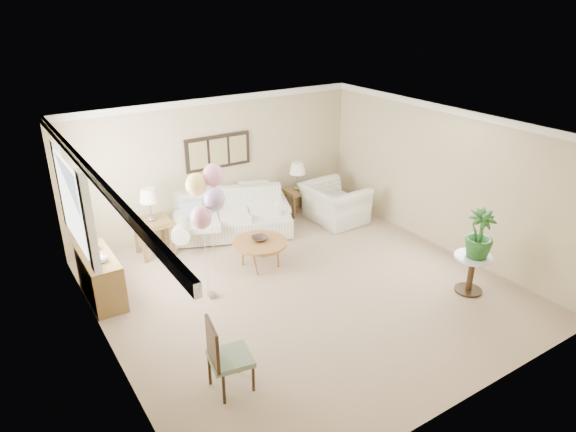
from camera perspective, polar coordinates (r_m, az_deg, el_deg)
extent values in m
plane|color=tan|center=(8.28, 1.87, -8.19)|extent=(6.00, 6.00, 0.00)
cube|color=tan|center=(10.12, -7.77, 5.77)|extent=(6.00, 0.04, 2.60)
cube|color=tan|center=(5.77, 19.49, -9.89)|extent=(6.00, 0.04, 2.60)
cube|color=tan|center=(6.60, -20.02, -5.53)|extent=(0.04, 6.00, 2.60)
cube|color=tan|center=(9.60, 16.91, 3.96)|extent=(0.04, 6.00, 2.60)
cube|color=white|center=(7.26, 2.15, 9.48)|extent=(6.00, 6.00, 0.02)
cube|color=white|center=(9.80, -8.09, 12.65)|extent=(6.00, 0.06, 0.12)
cube|color=white|center=(6.14, -21.34, 4.74)|extent=(0.06, 6.00, 0.12)
cube|color=white|center=(9.26, 17.69, 11.17)|extent=(0.06, 6.00, 0.12)
cube|color=white|center=(7.82, -22.94, 1.40)|extent=(0.04, 1.40, 1.20)
cube|color=white|center=(7.05, -21.25, -0.69)|extent=(0.10, 0.22, 1.40)
cube|color=white|center=(8.62, -23.82, 3.22)|extent=(0.10, 0.22, 1.40)
cube|color=black|center=(10.03, -7.77, 7.09)|extent=(1.35, 0.04, 0.65)
cube|color=#8C8C59|center=(9.84, -9.92, 6.64)|extent=(0.36, 0.02, 0.52)
cube|color=#8C8C59|center=(10.00, -7.71, 7.06)|extent=(0.36, 0.02, 0.52)
cube|color=#8C8C59|center=(10.18, -5.57, 7.45)|extent=(0.36, 0.02, 0.52)
cube|color=white|center=(10.00, -6.11, -1.01)|extent=(2.40, 1.67, 0.36)
cube|color=white|center=(10.12, -7.07, 1.73)|extent=(2.14, 1.04, 0.55)
cylinder|color=white|center=(9.52, -11.84, -1.16)|extent=(0.64, 0.96, 0.32)
cylinder|color=white|center=(10.38, -0.97, 1.47)|extent=(0.64, 0.96, 0.32)
cube|color=silver|center=(9.63, -9.39, -0.75)|extent=(0.83, 0.90, 0.12)
cube|color=silver|center=(9.87, -6.03, 0.06)|extent=(0.83, 0.90, 0.12)
cube|color=silver|center=(10.14, -2.85, 0.84)|extent=(0.83, 0.90, 0.12)
cube|color=#96B2C7|center=(9.63, -10.71, 0.60)|extent=(0.38, 0.12, 0.38)
cube|color=#CEBD60|center=(10.23, -3.01, 2.38)|extent=(0.38, 0.12, 0.38)
cube|color=#371D15|center=(10.27, -2.08, 2.11)|extent=(0.34, 0.10, 0.34)
cube|color=white|center=(10.08, -6.06, -2.05)|extent=(2.02, 0.81, 0.04)
cube|color=olive|center=(9.38, -14.89, -0.72)|extent=(0.61, 0.56, 0.09)
cube|color=olive|center=(9.26, -15.65, -3.43)|extent=(0.06, 0.06, 0.58)
cube|color=olive|center=(9.39, -12.82, -2.73)|extent=(0.06, 0.06, 0.58)
cube|color=olive|center=(9.65, -16.49, -2.40)|extent=(0.06, 0.06, 0.58)
cube|color=olive|center=(9.77, -13.76, -1.74)|extent=(0.06, 0.06, 0.58)
cube|color=olive|center=(10.85, 1.04, 2.79)|extent=(0.50, 0.46, 0.07)
cube|color=olive|center=(10.70, 0.68, 0.92)|extent=(0.05, 0.05, 0.48)
cube|color=olive|center=(10.91, 2.44, 1.36)|extent=(0.05, 0.05, 0.48)
cube|color=olive|center=(10.98, -0.38, 1.54)|extent=(0.05, 0.05, 0.48)
cube|color=olive|center=(11.19, 1.36, 1.96)|extent=(0.05, 0.05, 0.48)
cylinder|color=gray|center=(9.35, -14.93, -0.31)|extent=(0.14, 0.14, 0.06)
cylinder|color=gray|center=(9.28, -15.05, 0.71)|extent=(0.04, 0.04, 0.30)
cone|color=silver|center=(9.18, -15.22, 2.26)|extent=(0.34, 0.34, 0.24)
cylinder|color=gray|center=(10.82, 1.04, 3.12)|extent=(0.14, 0.14, 0.06)
cylinder|color=gray|center=(10.76, 1.05, 4.00)|extent=(0.04, 0.04, 0.29)
cone|color=silver|center=(10.68, 1.06, 5.34)|extent=(0.33, 0.33, 0.24)
cylinder|color=olive|center=(8.75, -3.14, -3.00)|extent=(0.94, 0.94, 0.05)
cylinder|color=olive|center=(9.12, -2.60, -3.48)|extent=(0.04, 0.04, 0.42)
cylinder|color=olive|center=(8.94, -5.05, -4.17)|extent=(0.04, 0.04, 0.42)
cylinder|color=olive|center=(8.59, -3.65, -5.32)|extent=(0.04, 0.04, 0.42)
cylinder|color=olive|center=(8.79, -1.13, -4.58)|extent=(0.04, 0.04, 0.42)
imported|color=#32251F|center=(8.76, -3.18, -2.53)|extent=(0.33, 0.33, 0.07)
imported|color=white|center=(10.55, 5.13, 1.39)|extent=(1.09, 1.24, 0.78)
cylinder|color=silver|center=(8.43, 19.91, -4.32)|extent=(0.58, 0.58, 0.04)
cylinder|color=#322214|center=(8.58, 19.63, -6.16)|extent=(0.10, 0.10, 0.58)
cylinder|color=#322214|center=(8.72, 19.37, -7.85)|extent=(0.43, 0.43, 0.01)
imported|color=#164515|center=(8.25, 20.52, -1.88)|extent=(0.55, 0.55, 0.77)
cube|color=gray|center=(6.26, -6.42, -15.41)|extent=(0.56, 0.56, 0.07)
cylinder|color=#322214|center=(6.21, -7.13, -18.59)|extent=(0.04, 0.04, 0.40)
cylinder|color=#322214|center=(6.34, -3.88, -17.42)|extent=(0.04, 0.04, 0.40)
cylinder|color=#322214|center=(6.48, -8.70, -16.61)|extent=(0.04, 0.04, 0.40)
cylinder|color=#322214|center=(6.60, -5.57, -15.55)|extent=(0.04, 0.04, 0.40)
cube|color=#322214|center=(6.01, -8.39, -13.90)|extent=(0.12, 0.46, 0.53)
cube|color=olive|center=(8.38, -20.11, -6.41)|extent=(0.45, 1.20, 0.74)
cube|color=#322214|center=(8.12, -19.55, -7.32)|extent=(0.46, 0.02, 0.70)
cube|color=#322214|center=(8.64, -20.57, -5.53)|extent=(0.46, 0.02, 0.70)
imported|color=silver|center=(7.96, -19.98, -4.29)|extent=(0.18, 0.18, 0.17)
imported|color=#B4B8AF|center=(8.37, -20.77, -3.00)|extent=(0.23, 0.23, 0.18)
cube|color=gray|center=(8.15, -8.44, -8.65)|extent=(0.11, 0.11, 0.09)
ellipsoid|color=pink|center=(7.35, -9.64, -0.17)|extent=(0.30, 0.30, 0.35)
cylinder|color=silver|center=(7.76, -8.98, -5.06)|extent=(0.01, 0.01, 1.18)
ellipsoid|color=#B395D4|center=(7.38, -8.19, 1.89)|extent=(0.30, 0.30, 0.35)
cylinder|color=silver|center=(7.76, -8.30, -4.07)|extent=(0.01, 0.01, 1.40)
ellipsoid|color=#FFE474|center=(7.48, -10.19, 3.44)|extent=(0.30, 0.30, 0.35)
cylinder|color=silver|center=(7.80, -9.25, -3.30)|extent=(0.01, 0.01, 1.57)
ellipsoid|color=pink|center=(7.50, -8.32, 4.52)|extent=(0.30, 0.30, 0.35)
cylinder|color=silver|center=(7.80, -8.35, -2.77)|extent=(0.01, 0.01, 1.68)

